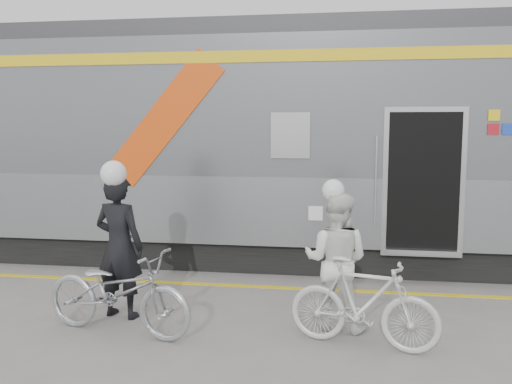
% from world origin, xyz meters
% --- Properties ---
extents(ground, '(90.00, 90.00, 0.00)m').
position_xyz_m(ground, '(0.00, 0.00, 0.00)').
color(ground, slate).
rests_on(ground, ground).
extents(train, '(24.00, 3.17, 4.10)m').
position_xyz_m(train, '(-0.32, 4.19, 2.05)').
color(train, black).
rests_on(train, ground).
extents(safety_strip, '(24.00, 0.12, 0.01)m').
position_xyz_m(safety_strip, '(0.00, 2.15, 0.00)').
color(safety_strip, yellow).
rests_on(safety_strip, ground).
extents(man, '(0.73, 0.56, 1.81)m').
position_xyz_m(man, '(-2.07, 0.65, 0.90)').
color(man, black).
rests_on(man, ground).
extents(bicycle_left, '(1.99, 1.04, 0.99)m').
position_xyz_m(bicycle_left, '(-1.87, 0.10, 0.50)').
color(bicycle_left, '#A9ACB0').
rests_on(bicycle_left, ground).
extents(woman, '(0.92, 0.79, 1.63)m').
position_xyz_m(woman, '(0.61, 0.67, 0.81)').
color(woman, white).
rests_on(woman, ground).
extents(bicycle_right, '(1.71, 0.84, 0.99)m').
position_xyz_m(bicycle_right, '(0.91, 0.12, 0.49)').
color(bicycle_right, beige).
rests_on(bicycle_right, ground).
extents(helmet_man, '(0.31, 0.31, 0.31)m').
position_xyz_m(helmet_man, '(-2.07, 0.65, 1.96)').
color(helmet_man, white).
rests_on(helmet_man, man).
extents(helmet_woman, '(0.26, 0.26, 0.26)m').
position_xyz_m(helmet_woman, '(0.61, 0.67, 1.76)').
color(helmet_woman, white).
rests_on(helmet_woman, woman).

